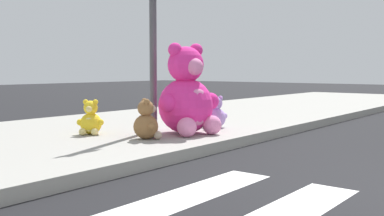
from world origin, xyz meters
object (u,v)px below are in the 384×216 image
at_px(plush_yellow, 91,120).
at_px(sign_pole, 153,20).
at_px(plush_lavender, 216,115).
at_px(plush_brown, 147,123).
at_px(plush_pink_large, 187,98).

bearing_deg(plush_yellow, sign_pole, -28.31).
xyz_separation_m(plush_yellow, plush_lavender, (1.78, -0.97, 0.00)).
distance_m(sign_pole, plush_yellow, 1.78).
height_order(plush_brown, plush_yellow, plush_brown).
xyz_separation_m(plush_pink_large, plush_brown, (-0.75, 0.10, -0.31)).
bearing_deg(sign_pole, plush_yellow, 151.69).
bearing_deg(plush_pink_large, plush_lavender, 4.94).
bearing_deg(plush_pink_large, plush_brown, 172.57).
bearing_deg(plush_lavender, sign_pole, 150.81).
bearing_deg(plush_lavender, plush_pink_large, -175.06).
xyz_separation_m(sign_pole, plush_brown, (-0.66, -0.49, -1.48)).
bearing_deg(plush_yellow, plush_brown, -78.39).
distance_m(sign_pole, plush_brown, 1.69).
height_order(plush_pink_large, plush_lavender, plush_pink_large).
distance_m(plush_brown, plush_lavender, 1.58).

